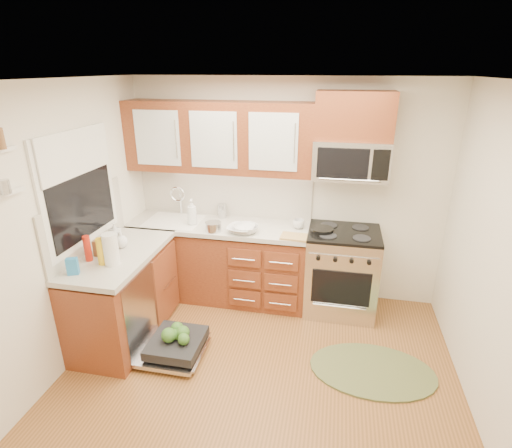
% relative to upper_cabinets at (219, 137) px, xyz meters
% --- Properties ---
extents(floor, '(3.50, 3.50, 0.00)m').
position_rel_upper_cabinets_xyz_m(floor, '(0.73, -1.57, -1.88)').
color(floor, brown).
rests_on(floor, ground).
extents(ceiling, '(3.50, 3.50, 0.00)m').
position_rel_upper_cabinets_xyz_m(ceiling, '(0.73, -1.57, 0.62)').
color(ceiling, white).
rests_on(ceiling, ground).
extents(wall_back, '(3.50, 0.04, 2.50)m').
position_rel_upper_cabinets_xyz_m(wall_back, '(0.73, 0.18, -0.62)').
color(wall_back, silver).
rests_on(wall_back, ground).
extents(wall_left, '(0.04, 3.50, 2.50)m').
position_rel_upper_cabinets_xyz_m(wall_left, '(-1.02, -1.57, -0.62)').
color(wall_left, silver).
rests_on(wall_left, ground).
extents(base_cabinet_back, '(2.05, 0.60, 0.85)m').
position_rel_upper_cabinets_xyz_m(base_cabinet_back, '(0.00, -0.12, -1.45)').
color(base_cabinet_back, maroon).
rests_on(base_cabinet_back, ground).
extents(base_cabinet_left, '(0.60, 1.25, 0.85)m').
position_rel_upper_cabinets_xyz_m(base_cabinet_left, '(-0.72, -1.05, -1.45)').
color(base_cabinet_left, maroon).
rests_on(base_cabinet_left, ground).
extents(countertop_back, '(2.07, 0.64, 0.05)m').
position_rel_upper_cabinets_xyz_m(countertop_back, '(0.00, -0.14, -0.97)').
color(countertop_back, beige).
rests_on(countertop_back, base_cabinet_back).
extents(countertop_left, '(0.64, 1.27, 0.05)m').
position_rel_upper_cabinets_xyz_m(countertop_left, '(-0.71, -1.05, -0.97)').
color(countertop_left, beige).
rests_on(countertop_left, base_cabinet_left).
extents(backsplash_back, '(2.05, 0.02, 0.57)m').
position_rel_upper_cabinets_xyz_m(backsplash_back, '(0.00, 0.16, -0.67)').
color(backsplash_back, '#B8B3A5').
rests_on(backsplash_back, ground).
extents(backsplash_left, '(0.02, 1.25, 0.57)m').
position_rel_upper_cabinets_xyz_m(backsplash_left, '(-1.01, -1.05, -0.67)').
color(backsplash_left, '#B8B3A5').
rests_on(backsplash_left, ground).
extents(upper_cabinets, '(2.05, 0.35, 0.75)m').
position_rel_upper_cabinets_xyz_m(upper_cabinets, '(0.00, 0.00, 0.00)').
color(upper_cabinets, maroon).
rests_on(upper_cabinets, ground).
extents(cabinet_over_mw, '(0.76, 0.35, 0.47)m').
position_rel_upper_cabinets_xyz_m(cabinet_over_mw, '(1.41, 0.00, 0.26)').
color(cabinet_over_mw, maroon).
rests_on(cabinet_over_mw, ground).
extents(range, '(0.76, 0.64, 0.95)m').
position_rel_upper_cabinets_xyz_m(range, '(1.41, -0.15, -1.40)').
color(range, silver).
rests_on(range, ground).
extents(microwave, '(0.76, 0.38, 0.40)m').
position_rel_upper_cabinets_xyz_m(microwave, '(1.41, -0.02, -0.18)').
color(microwave, silver).
rests_on(microwave, ground).
extents(sink, '(0.62, 0.50, 0.26)m').
position_rel_upper_cabinets_xyz_m(sink, '(-0.52, -0.16, -1.07)').
color(sink, white).
rests_on(sink, ground).
extents(dishwasher, '(0.70, 0.60, 0.20)m').
position_rel_upper_cabinets_xyz_m(dishwasher, '(-0.13, -1.27, -1.77)').
color(dishwasher, silver).
rests_on(dishwasher, ground).
extents(window, '(0.03, 1.05, 1.05)m').
position_rel_upper_cabinets_xyz_m(window, '(-1.01, -1.07, -0.32)').
color(window, white).
rests_on(window, ground).
extents(window_blind, '(0.02, 0.96, 0.40)m').
position_rel_upper_cabinets_xyz_m(window_blind, '(-0.98, -1.07, 0.00)').
color(window_blind, white).
rests_on(window_blind, ground).
extents(shelf_lower, '(0.04, 0.40, 0.03)m').
position_rel_upper_cabinets_xyz_m(shelf_lower, '(-0.99, -1.92, -0.12)').
color(shelf_lower, white).
rests_on(shelf_lower, ground).
extents(rug, '(1.22, 0.89, 0.02)m').
position_rel_upper_cabinets_xyz_m(rug, '(1.72, -1.13, -1.86)').
color(rug, olive).
rests_on(rug, ground).
extents(skillet, '(0.30, 0.30, 0.04)m').
position_rel_upper_cabinets_xyz_m(skillet, '(1.17, -0.20, -0.90)').
color(skillet, black).
rests_on(skillet, range).
extents(stock_pot, '(0.19, 0.19, 0.10)m').
position_rel_upper_cabinets_xyz_m(stock_pot, '(0.01, -0.35, -0.90)').
color(stock_pot, silver).
rests_on(stock_pot, countertop_back).
extents(cutting_board, '(0.32, 0.21, 0.02)m').
position_rel_upper_cabinets_xyz_m(cutting_board, '(0.91, -0.35, -0.94)').
color(cutting_board, tan).
rests_on(cutting_board, countertop_back).
extents(canister, '(0.14, 0.14, 0.17)m').
position_rel_upper_cabinets_xyz_m(canister, '(-0.01, 0.07, -0.87)').
color(canister, silver).
rests_on(canister, countertop_back).
extents(paper_towel_roll, '(0.14, 0.14, 0.29)m').
position_rel_upper_cabinets_xyz_m(paper_towel_roll, '(-0.65, -1.27, -0.80)').
color(paper_towel_roll, white).
rests_on(paper_towel_roll, countertop_left).
extents(mustard_bottle, '(0.10, 0.10, 0.25)m').
position_rel_upper_cabinets_xyz_m(mustard_bottle, '(-0.73, -1.29, -0.83)').
color(mustard_bottle, yellow).
rests_on(mustard_bottle, countertop_left).
extents(red_bottle, '(0.07, 0.07, 0.24)m').
position_rel_upper_cabinets_xyz_m(red_bottle, '(-0.90, -1.25, -0.83)').
color(red_bottle, red).
rests_on(red_bottle, countertop_left).
extents(wooden_box, '(0.16, 0.12, 0.15)m').
position_rel_upper_cabinets_xyz_m(wooden_box, '(-0.83, -1.12, -0.87)').
color(wooden_box, brown).
rests_on(wooden_box, countertop_left).
extents(blue_carton, '(0.11, 0.09, 0.15)m').
position_rel_upper_cabinets_xyz_m(blue_carton, '(-0.88, -1.51, -0.88)').
color(blue_carton, '#2A7EC4').
rests_on(blue_carton, countertop_left).
extents(bowl_a, '(0.33, 0.33, 0.07)m').
position_rel_upper_cabinets_xyz_m(bowl_a, '(0.31, -0.32, -0.91)').
color(bowl_a, '#999999').
rests_on(bowl_a, countertop_back).
extents(bowl_b, '(0.28, 0.28, 0.08)m').
position_rel_upper_cabinets_xyz_m(bowl_b, '(0.37, -0.32, -0.91)').
color(bowl_b, '#999999').
rests_on(bowl_b, countertop_back).
extents(cup, '(0.14, 0.14, 0.10)m').
position_rel_upper_cabinets_xyz_m(cup, '(0.91, -0.08, -0.90)').
color(cup, '#999999').
rests_on(cup, countertop_back).
extents(soap_bottle_a, '(0.13, 0.13, 0.30)m').
position_rel_upper_cabinets_xyz_m(soap_bottle_a, '(-0.27, -0.21, -0.80)').
color(soap_bottle_a, '#999999').
rests_on(soap_bottle_a, countertop_back).
extents(soap_bottle_b, '(0.11, 0.11, 0.20)m').
position_rel_upper_cabinets_xyz_m(soap_bottle_b, '(-0.90, -0.79, -0.85)').
color(soap_bottle_b, '#999999').
rests_on(soap_bottle_b, countertop_left).
extents(soap_bottle_c, '(0.14, 0.14, 0.17)m').
position_rel_upper_cabinets_xyz_m(soap_bottle_c, '(-0.75, -0.93, -0.86)').
color(soap_bottle_c, '#999999').
rests_on(soap_bottle_c, countertop_left).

